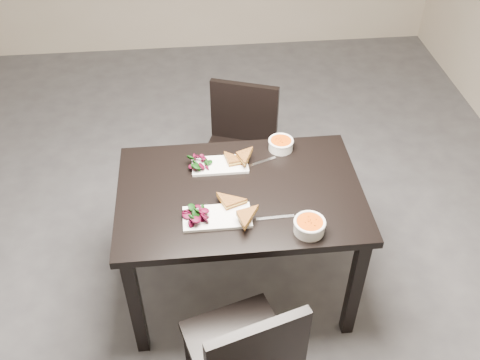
{
  "coord_description": "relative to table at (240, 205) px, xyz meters",
  "views": [
    {
      "loc": [
        0.18,
        -2.39,
        2.53
      ],
      "look_at": [
        0.38,
        -0.46,
        0.82
      ],
      "focal_mm": 40.26,
      "sensor_mm": 36.0,
      "label": 1
    }
  ],
  "objects": [
    {
      "name": "chair_far",
      "position": [
        0.07,
        0.71,
        -0.17
      ],
      "size": [
        0.54,
        0.54,
        0.85
      ],
      "rotation": [
        0.0,
        0.0,
        -0.34
      ],
      "color": "black",
      "rests_on": "ground"
    },
    {
      "name": "sandwich_near",
      "position": [
        -0.06,
        -0.16,
        0.14
      ],
      "size": [
        0.19,
        0.17,
        0.05
      ],
      "primitive_type": null,
      "rotation": [
        0.0,
        0.0,
        0.37
      ],
      "color": "#92571E",
      "rests_on": "plate_near"
    },
    {
      "name": "chair_near",
      "position": [
        -0.05,
        -0.73,
        -0.17
      ],
      "size": [
        0.52,
        0.52,
        0.85
      ],
      "rotation": [
        0.0,
        0.0,
        0.29
      ],
      "color": "black",
      "rests_on": "ground"
    },
    {
      "name": "soup_bowl_near",
      "position": [
        0.28,
        -0.3,
        0.14
      ],
      "size": [
        0.15,
        0.15,
        0.07
      ],
      "color": "white",
      "rests_on": "table"
    },
    {
      "name": "cutlery_near",
      "position": [
        0.14,
        -0.2,
        0.1
      ],
      "size": [
        0.18,
        0.02,
        0.0
      ],
      "primitive_type": "cube",
      "rotation": [
        0.0,
        0.0,
        0.04
      ],
      "color": "silver",
      "rests_on": "table"
    },
    {
      "name": "plate_far",
      "position": [
        -0.08,
        0.2,
        0.11
      ],
      "size": [
        0.29,
        0.14,
        0.01
      ],
      "primitive_type": "cube",
      "color": "white",
      "rests_on": "table"
    },
    {
      "name": "table",
      "position": [
        0.0,
        0.0,
        0.0
      ],
      "size": [
        1.2,
        0.8,
        0.75
      ],
      "color": "black",
      "rests_on": "ground"
    },
    {
      "name": "cutlery_far",
      "position": [
        0.13,
        0.2,
        0.1
      ],
      "size": [
        0.17,
        0.08,
        0.0
      ],
      "primitive_type": "cube",
      "rotation": [
        0.0,
        0.0,
        0.37
      ],
      "color": "silver",
      "rests_on": "table"
    },
    {
      "name": "soup_bowl_far",
      "position": [
        0.25,
        0.31,
        0.13
      ],
      "size": [
        0.13,
        0.13,
        0.06
      ],
      "color": "white",
      "rests_on": "table"
    },
    {
      "name": "plate_near",
      "position": [
        -0.12,
        -0.18,
        0.11
      ],
      "size": [
        0.31,
        0.16,
        0.02
      ],
      "primitive_type": "cube",
      "color": "white",
      "rests_on": "table"
    },
    {
      "name": "sandwich_far",
      "position": [
        -0.02,
        0.18,
        0.14
      ],
      "size": [
        0.16,
        0.13,
        0.05
      ],
      "primitive_type": null,
      "rotation": [
        0.0,
        0.0,
        0.18
      ],
      "color": "#92571E",
      "rests_on": "plate_far"
    },
    {
      "name": "salad_far",
      "position": [
        -0.18,
        0.2,
        0.13
      ],
      "size": [
        0.09,
        0.08,
        0.04
      ],
      "primitive_type": null,
      "color": "black",
      "rests_on": "plate_far"
    },
    {
      "name": "ground",
      "position": [
        -0.38,
        0.46,
        -0.65
      ],
      "size": [
        5.0,
        5.0,
        0.0
      ],
      "primitive_type": "plane",
      "color": "#47474C",
      "rests_on": "ground"
    },
    {
      "name": "salad_near",
      "position": [
        -0.22,
        -0.18,
        0.14
      ],
      "size": [
        0.1,
        0.09,
        0.04
      ],
      "primitive_type": null,
      "color": "black",
      "rests_on": "plate_near"
    }
  ]
}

